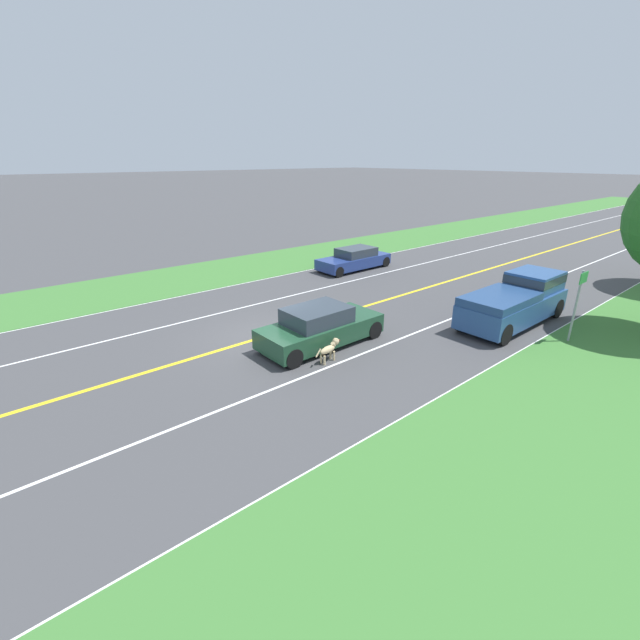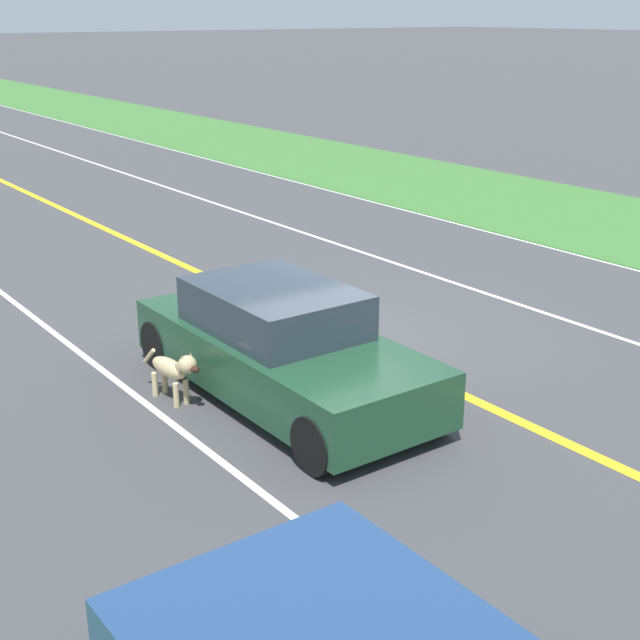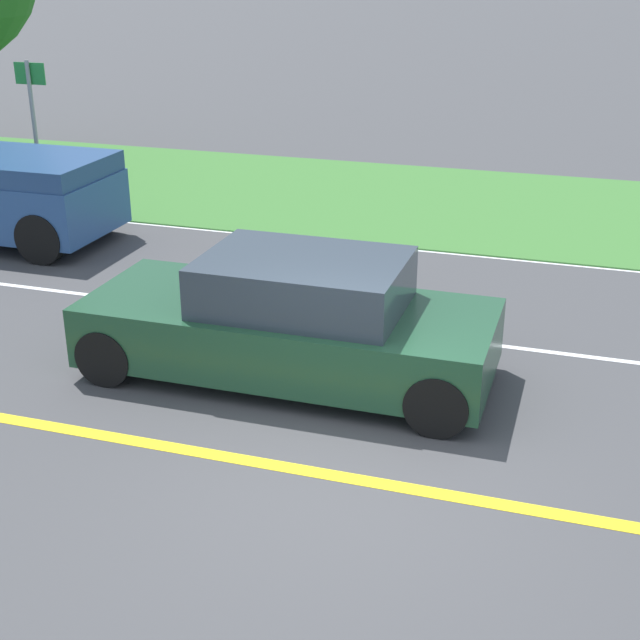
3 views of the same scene
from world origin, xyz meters
The scene contains 8 objects.
ground_plane centered at (0.00, 0.00, 0.00)m, with size 400.00×400.00×0.00m, color #424244.
centre_divider_line centered at (0.00, 0.00, 0.00)m, with size 0.18×160.00×0.01m, color yellow.
lane_edge_line_right centered at (7.00, 0.00, 0.00)m, with size 0.14×160.00×0.01m, color white.
lane_dash_same_dir centered at (3.50, 0.00, 0.00)m, with size 0.10×160.00×0.01m, color white.
grass_verge_right centered at (10.00, 0.00, 0.01)m, with size 6.00×160.00×0.03m, color #3D7533.
ego_car centered at (1.93, 1.12, 0.68)m, with size 1.93×4.69×1.46m.
dog centered at (3.16, 0.50, 0.46)m, with size 0.34×1.21×0.75m.
street_sign centered at (7.73, 8.36, 1.70)m, with size 0.11×0.64×2.72m.
Camera 3 is at (-6.93, -2.04, 4.62)m, focal length 50.00 mm.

